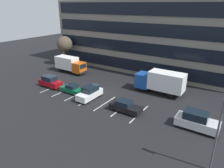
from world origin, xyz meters
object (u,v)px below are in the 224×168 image
at_px(street_light, 221,127).
at_px(suv_silver, 197,121).
at_px(box_truck_orange, 70,64).
at_px(sedan_black, 125,106).
at_px(bare_tree, 64,44).
at_px(suv_white, 90,93).
at_px(box_truck_blue, 160,81).
at_px(suv_maroon, 50,82).
at_px(sedan_forest, 71,89).

bearing_deg(street_light, suv_silver, 114.16).
height_order(box_truck_orange, sedan_black, box_truck_orange).
distance_m(box_truck_orange, bare_tree, 7.08).
relative_size(box_truck_orange, suv_white, 1.58).
distance_m(box_truck_blue, suv_maroon, 18.86).
distance_m(sedan_black, bare_tree, 26.80).
bearing_deg(suv_maroon, box_truck_blue, 24.82).
xyz_separation_m(box_truck_blue, street_light, (10.11, -13.54, 2.37)).
distance_m(box_truck_blue, suv_silver, 10.59).
bearing_deg(sedan_forest, suv_white, -2.04).
relative_size(suv_silver, sedan_forest, 1.22).
relative_size(suv_maroon, street_light, 0.61).
height_order(box_truck_blue, street_light, street_light).
bearing_deg(street_light, sedan_forest, 165.47).
bearing_deg(street_light, suv_maroon, 168.28).
height_order(suv_maroon, sedan_forest, suv_maroon).
distance_m(box_truck_blue, sedan_black, 8.67).
height_order(suv_white, suv_maroon, suv_white).
bearing_deg(box_truck_orange, suv_maroon, -70.29).
xyz_separation_m(suv_silver, sedan_forest, (-19.53, -0.26, -0.38)).
bearing_deg(street_light, suv_white, 162.89).
xyz_separation_m(box_truck_orange, suv_silver, (27.32, -7.52, -0.79)).
bearing_deg(suv_silver, sedan_black, -174.16).
bearing_deg(box_truck_blue, box_truck_orange, 179.98).
distance_m(box_truck_orange, street_light, 33.04).
xyz_separation_m(street_light, bare_tree, (-35.15, 17.33, 0.48)).
bearing_deg(box_truck_blue, suv_silver, -45.42).
bearing_deg(bare_tree, box_truck_blue, -8.61).
height_order(sedan_forest, bare_tree, bare_tree).
relative_size(sedan_forest, bare_tree, 0.59).
xyz_separation_m(suv_white, suv_silver, (15.56, 0.41, 0.08)).
bearing_deg(sedan_forest, suv_silver, 0.78).
height_order(suv_white, bare_tree, bare_tree).
distance_m(suv_silver, suv_maroon, 24.49).
bearing_deg(box_truck_blue, suv_maroon, -155.18).
relative_size(box_truck_orange, suv_silver, 1.47).
height_order(suv_maroon, bare_tree, bare_tree).
height_order(suv_silver, bare_tree, bare_tree).
height_order(box_truck_blue, box_truck_orange, box_truck_blue).
height_order(sedan_forest, street_light, street_light).
relative_size(suv_silver, bare_tree, 0.71).
distance_m(suv_maroon, street_light, 27.99).
bearing_deg(suv_white, suv_maroon, 179.89).
xyz_separation_m(suv_white, sedan_black, (6.60, -0.51, -0.24)).
relative_size(suv_white, suv_maroon, 1.03).
height_order(box_truck_blue, sedan_black, box_truck_blue).
distance_m(sedan_black, suv_maroon, 15.53).
bearing_deg(suv_maroon, suv_white, -0.11).
relative_size(box_truck_blue, sedan_forest, 2.02).
height_order(suv_silver, suv_maroon, suv_silver).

